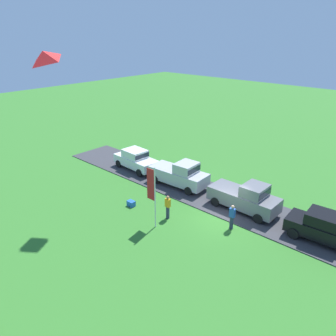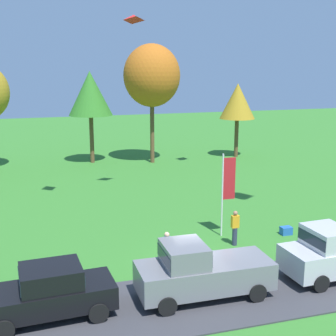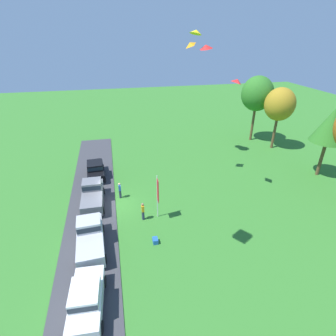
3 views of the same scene
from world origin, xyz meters
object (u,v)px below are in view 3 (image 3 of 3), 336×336
at_px(kite_diamond_low_drifter, 237,81).
at_px(kite_delta_near_flag, 196,32).
at_px(car_sedan_far_end, 86,298).
at_px(flag_banner, 158,193).
at_px(car_sedan_by_flagpole, 95,169).
at_px(car_pickup_mid_row, 93,194).
at_px(car_pickup_near_entrance, 90,236).
at_px(person_watching_sky, 143,211).
at_px(cooler_box, 155,241).
at_px(person_beside_suv, 120,190).
at_px(kite_delta_topmost, 206,47).
at_px(kite_diamond_mid_center, 190,44).
at_px(tree_center_back, 331,126).
at_px(tree_right_of_center, 280,104).
at_px(tree_left_of_center, 257,94).

relative_size(kite_diamond_low_drifter, kite_delta_near_flag, 0.69).
bearing_deg(car_sedan_far_end, flag_banner, 143.63).
xyz_separation_m(car_sedan_by_flagpole, car_pickup_mid_row, (5.34, -0.12, 0.07)).
height_order(car_pickup_near_entrance, person_watching_sky, car_pickup_near_entrance).
xyz_separation_m(car_sedan_far_end, person_watching_sky, (-7.83, 4.35, -0.16)).
xyz_separation_m(cooler_box, kite_diamond_low_drifter, (-5.86, 8.38, 10.91)).
height_order(car_pickup_mid_row, person_beside_suv, car_pickup_mid_row).
height_order(car_sedan_far_end, kite_diamond_low_drifter, kite_diamond_low_drifter).
bearing_deg(kite_delta_near_flag, kite_diamond_low_drifter, 5.40).
height_order(car_pickup_mid_row, kite_delta_topmost, kite_delta_topmost).
bearing_deg(cooler_box, kite_diamond_mid_center, 151.87).
xyz_separation_m(car_sedan_far_end, kite_delta_topmost, (-19.33, 13.44, 12.36)).
xyz_separation_m(tree_center_back, cooler_box, (6.99, -20.45, -5.76)).
bearing_deg(tree_right_of_center, tree_center_back, 4.64).
bearing_deg(person_watching_sky, cooler_box, 9.80).
relative_size(person_watching_sky, person_beside_suv, 1.00).
bearing_deg(cooler_box, car_sedan_by_flagpole, -158.06).
relative_size(tree_left_of_center, kite_delta_near_flag, 6.97).
xyz_separation_m(person_watching_sky, tree_right_of_center, (-12.31, 20.31, 5.36)).
bearing_deg(tree_right_of_center, car_sedan_by_flagpole, -81.80).
bearing_deg(car_sedan_far_end, car_sedan_by_flagpole, 179.65).
xyz_separation_m(tree_center_back, flag_banner, (4.00, -19.66, -3.29)).
bearing_deg(flag_banner, person_beside_suv, -142.37).
bearing_deg(tree_right_of_center, person_beside_suv, -69.18).
bearing_deg(kite_diamond_low_drifter, kite_delta_near_flag, -174.60).
height_order(tree_center_back, kite_delta_near_flag, kite_delta_near_flag).
height_order(car_sedan_far_end, kite_delta_near_flag, kite_delta_near_flag).
distance_m(car_sedan_by_flagpole, flag_banner, 10.62).
height_order(car_sedan_by_flagpole, tree_left_of_center, tree_left_of_center).
bearing_deg(car_pickup_mid_row, kite_diamond_mid_center, 107.42).
distance_m(car_pickup_mid_row, kite_diamond_mid_center, 16.56).
bearing_deg(car_sedan_far_end, tree_center_back, 114.81).
bearing_deg(flag_banner, tree_right_of_center, 123.22).
distance_m(person_beside_suv, tree_right_of_center, 24.23).
bearing_deg(car_pickup_near_entrance, flag_banner, 113.15).
bearing_deg(tree_right_of_center, tree_left_of_center, -157.85).
distance_m(car_sedan_by_flagpole, person_beside_suv, 5.46).
xyz_separation_m(car_pickup_mid_row, tree_left_of_center, (-12.43, 23.23, 5.89)).
distance_m(tree_left_of_center, kite_diamond_mid_center, 17.47).
relative_size(car_sedan_far_end, person_beside_suv, 2.63).
distance_m(car_pickup_mid_row, flag_banner, 6.89).
bearing_deg(person_watching_sky, tree_left_of_center, 130.07).
height_order(person_beside_suv, tree_left_of_center, tree_left_of_center).
bearing_deg(car_sedan_far_end, kite_diamond_mid_center, 145.07).
relative_size(person_beside_suv, tree_left_of_center, 0.18).
xyz_separation_m(tree_right_of_center, kite_delta_near_flag, (0.23, -12.27, 8.64)).
distance_m(car_sedan_by_flagpole, car_pickup_mid_row, 5.34).
distance_m(car_sedan_by_flagpole, cooler_box, 12.84).
height_order(tree_left_of_center, kite_diamond_low_drifter, kite_diamond_low_drifter).
bearing_deg(cooler_box, tree_left_of_center, 136.00).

